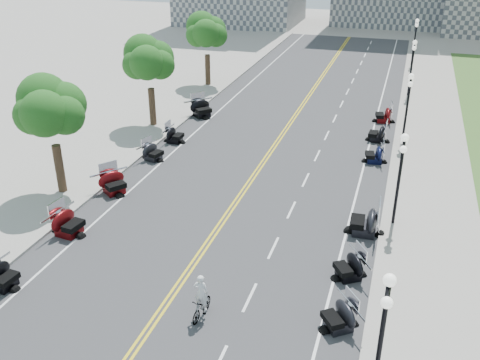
% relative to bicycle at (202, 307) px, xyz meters
% --- Properties ---
extents(ground, '(160.00, 160.00, 0.00)m').
position_rel_bicycle_xyz_m(ground, '(-1.71, 5.73, -0.48)').
color(ground, gray).
extents(road, '(16.00, 90.00, 0.01)m').
position_rel_bicycle_xyz_m(road, '(-1.71, 15.73, -0.47)').
color(road, '#333335').
rests_on(road, ground).
extents(centerline_yellow_a, '(0.12, 90.00, 0.00)m').
position_rel_bicycle_xyz_m(centerline_yellow_a, '(-1.83, 15.73, -0.46)').
color(centerline_yellow_a, yellow).
rests_on(centerline_yellow_a, road).
extents(centerline_yellow_b, '(0.12, 90.00, 0.00)m').
position_rel_bicycle_xyz_m(centerline_yellow_b, '(-1.59, 15.73, -0.46)').
color(centerline_yellow_b, yellow).
rests_on(centerline_yellow_b, road).
extents(edge_line_north, '(0.12, 90.00, 0.00)m').
position_rel_bicycle_xyz_m(edge_line_north, '(4.69, 15.73, -0.46)').
color(edge_line_north, white).
rests_on(edge_line_north, road).
extents(edge_line_south, '(0.12, 90.00, 0.00)m').
position_rel_bicycle_xyz_m(edge_line_south, '(-8.11, 15.73, -0.46)').
color(edge_line_south, white).
rests_on(edge_line_south, road).
extents(lane_dash_5, '(0.12, 2.00, 0.00)m').
position_rel_bicycle_xyz_m(lane_dash_5, '(1.49, 1.73, -0.46)').
color(lane_dash_5, white).
rests_on(lane_dash_5, road).
extents(lane_dash_6, '(0.12, 2.00, 0.00)m').
position_rel_bicycle_xyz_m(lane_dash_6, '(1.49, 5.73, -0.46)').
color(lane_dash_6, white).
rests_on(lane_dash_6, road).
extents(lane_dash_7, '(0.12, 2.00, 0.00)m').
position_rel_bicycle_xyz_m(lane_dash_7, '(1.49, 9.73, -0.46)').
color(lane_dash_7, white).
rests_on(lane_dash_7, road).
extents(lane_dash_8, '(0.12, 2.00, 0.00)m').
position_rel_bicycle_xyz_m(lane_dash_8, '(1.49, 13.73, -0.46)').
color(lane_dash_8, white).
rests_on(lane_dash_8, road).
extents(lane_dash_9, '(0.12, 2.00, 0.00)m').
position_rel_bicycle_xyz_m(lane_dash_9, '(1.49, 17.73, -0.46)').
color(lane_dash_9, white).
rests_on(lane_dash_9, road).
extents(lane_dash_10, '(0.12, 2.00, 0.00)m').
position_rel_bicycle_xyz_m(lane_dash_10, '(1.49, 21.73, -0.46)').
color(lane_dash_10, white).
rests_on(lane_dash_10, road).
extents(lane_dash_11, '(0.12, 2.00, 0.00)m').
position_rel_bicycle_xyz_m(lane_dash_11, '(1.49, 25.73, -0.46)').
color(lane_dash_11, white).
rests_on(lane_dash_11, road).
extents(lane_dash_12, '(0.12, 2.00, 0.00)m').
position_rel_bicycle_xyz_m(lane_dash_12, '(1.49, 29.73, -0.46)').
color(lane_dash_12, white).
rests_on(lane_dash_12, road).
extents(lane_dash_13, '(0.12, 2.00, 0.00)m').
position_rel_bicycle_xyz_m(lane_dash_13, '(1.49, 33.73, -0.46)').
color(lane_dash_13, white).
rests_on(lane_dash_13, road).
extents(lane_dash_14, '(0.12, 2.00, 0.00)m').
position_rel_bicycle_xyz_m(lane_dash_14, '(1.49, 37.73, -0.46)').
color(lane_dash_14, white).
rests_on(lane_dash_14, road).
extents(lane_dash_15, '(0.12, 2.00, 0.00)m').
position_rel_bicycle_xyz_m(lane_dash_15, '(1.49, 41.73, -0.46)').
color(lane_dash_15, white).
rests_on(lane_dash_15, road).
extents(lane_dash_16, '(0.12, 2.00, 0.00)m').
position_rel_bicycle_xyz_m(lane_dash_16, '(1.49, 45.73, -0.46)').
color(lane_dash_16, white).
rests_on(lane_dash_16, road).
extents(lane_dash_17, '(0.12, 2.00, 0.00)m').
position_rel_bicycle_xyz_m(lane_dash_17, '(1.49, 49.73, -0.46)').
color(lane_dash_17, white).
rests_on(lane_dash_17, road).
extents(lane_dash_18, '(0.12, 2.00, 0.00)m').
position_rel_bicycle_xyz_m(lane_dash_18, '(1.49, 53.73, -0.46)').
color(lane_dash_18, white).
rests_on(lane_dash_18, road).
extents(lane_dash_19, '(0.12, 2.00, 0.00)m').
position_rel_bicycle_xyz_m(lane_dash_19, '(1.49, 57.73, -0.46)').
color(lane_dash_19, white).
rests_on(lane_dash_19, road).
extents(sidewalk_north, '(5.00, 90.00, 0.15)m').
position_rel_bicycle_xyz_m(sidewalk_north, '(8.79, 15.73, -0.40)').
color(sidewalk_north, '#9E9991').
rests_on(sidewalk_north, ground).
extents(sidewalk_south, '(5.00, 90.00, 0.15)m').
position_rel_bicycle_xyz_m(sidewalk_south, '(-12.21, 15.73, -0.40)').
color(sidewalk_south, '#9E9991').
rests_on(sidewalk_south, ground).
extents(street_lamp_1, '(0.50, 1.20, 4.90)m').
position_rel_bicycle_xyz_m(street_lamp_1, '(6.89, -2.27, 2.12)').
color(street_lamp_1, black).
rests_on(street_lamp_1, sidewalk_north).
extents(street_lamp_2, '(0.50, 1.20, 4.90)m').
position_rel_bicycle_xyz_m(street_lamp_2, '(6.89, 9.73, 2.12)').
color(street_lamp_2, black).
rests_on(street_lamp_2, sidewalk_north).
extents(street_lamp_3, '(0.50, 1.20, 4.90)m').
position_rel_bicycle_xyz_m(street_lamp_3, '(6.89, 21.73, 2.12)').
color(street_lamp_3, black).
rests_on(street_lamp_3, sidewalk_north).
extents(street_lamp_4, '(0.50, 1.20, 4.90)m').
position_rel_bicycle_xyz_m(street_lamp_4, '(6.89, 33.73, 2.12)').
color(street_lamp_4, black).
rests_on(street_lamp_4, sidewalk_north).
extents(street_lamp_5, '(0.50, 1.20, 4.90)m').
position_rel_bicycle_xyz_m(street_lamp_5, '(6.89, 45.73, 2.12)').
color(street_lamp_5, black).
rests_on(street_lamp_5, sidewalk_north).
extents(tree_2, '(4.80, 4.80, 9.20)m').
position_rel_bicycle_xyz_m(tree_2, '(-11.71, 7.73, 4.27)').
color(tree_2, '#235619').
rests_on(tree_2, sidewalk_south).
extents(tree_3, '(4.80, 4.80, 9.20)m').
position_rel_bicycle_xyz_m(tree_3, '(-11.71, 19.73, 4.27)').
color(tree_3, '#235619').
rests_on(tree_3, sidewalk_south).
extents(tree_4, '(4.80, 4.80, 9.20)m').
position_rel_bicycle_xyz_m(tree_4, '(-11.71, 31.73, 4.27)').
color(tree_4, '#235619').
rests_on(tree_4, sidewalk_south).
extents(motorcycle_n_4, '(2.51, 2.51, 1.25)m').
position_rel_bicycle_xyz_m(motorcycle_n_4, '(5.31, 0.97, 0.15)').
color(motorcycle_n_4, black).
rests_on(motorcycle_n_4, road).
extents(motorcycle_n_5, '(2.50, 2.50, 1.26)m').
position_rel_bicycle_xyz_m(motorcycle_n_5, '(5.26, 4.41, 0.15)').
color(motorcycle_n_5, black).
rests_on(motorcycle_n_5, road).
extents(motorcycle_n_6, '(2.32, 2.32, 1.57)m').
position_rel_bicycle_xyz_m(motorcycle_n_6, '(5.53, 8.43, 0.31)').
color(motorcycle_n_6, black).
rests_on(motorcycle_n_6, road).
extents(motorcycle_n_8, '(2.06, 2.06, 1.25)m').
position_rel_bicycle_xyz_m(motorcycle_n_8, '(5.24, 17.77, 0.15)').
color(motorcycle_n_8, black).
rests_on(motorcycle_n_8, road).
extents(motorcycle_n_9, '(2.00, 2.00, 1.32)m').
position_rel_bicycle_xyz_m(motorcycle_n_9, '(5.13, 21.69, 0.18)').
color(motorcycle_n_9, black).
rests_on(motorcycle_n_9, road).
extents(motorcycle_n_10, '(2.16, 2.16, 1.34)m').
position_rel_bicycle_xyz_m(motorcycle_n_10, '(5.26, 26.07, 0.19)').
color(motorcycle_n_10, '#590A0C').
rests_on(motorcycle_n_10, road).
extents(motorcycle_s_4, '(2.00, 2.00, 1.27)m').
position_rel_bicycle_xyz_m(motorcycle_s_4, '(-8.89, -0.80, 0.16)').
color(motorcycle_s_4, black).
rests_on(motorcycle_s_4, road).
extents(motorcycle_s_5, '(2.29, 2.29, 1.44)m').
position_rel_bicycle_xyz_m(motorcycle_s_5, '(-8.69, 3.85, 0.24)').
color(motorcycle_s_5, '#590A0C').
rests_on(motorcycle_s_5, road).
extents(motorcycle_s_6, '(2.83, 2.83, 1.42)m').
position_rel_bicycle_xyz_m(motorcycle_s_6, '(-8.85, 8.65, 0.23)').
color(motorcycle_s_6, '#590A0C').
rests_on(motorcycle_s_6, road).
extents(motorcycle_s_7, '(2.17, 2.17, 1.24)m').
position_rel_bicycle_xyz_m(motorcycle_s_7, '(-8.81, 13.72, 0.14)').
color(motorcycle_s_7, black).
rests_on(motorcycle_s_7, road).
extents(motorcycle_s_8, '(1.78, 1.78, 1.23)m').
position_rel_bicycle_xyz_m(motorcycle_s_8, '(-8.73, 17.08, 0.14)').
color(motorcycle_s_8, black).
rests_on(motorcycle_s_8, road).
extents(motorcycle_s_9, '(3.12, 3.12, 1.55)m').
position_rel_bicycle_xyz_m(motorcycle_s_9, '(-8.93, 22.94, 0.30)').
color(motorcycle_s_9, black).
rests_on(motorcycle_s_9, road).
extents(bicycle, '(0.59, 1.62, 0.95)m').
position_rel_bicycle_xyz_m(bicycle, '(0.00, 0.00, 0.00)').
color(bicycle, '#A51414').
rests_on(bicycle, road).
extents(cyclist_rider, '(0.60, 0.39, 1.65)m').
position_rel_bicycle_xyz_m(cyclist_rider, '(0.00, 0.00, 1.30)').
color(cyclist_rider, white).
rests_on(cyclist_rider, bicycle).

